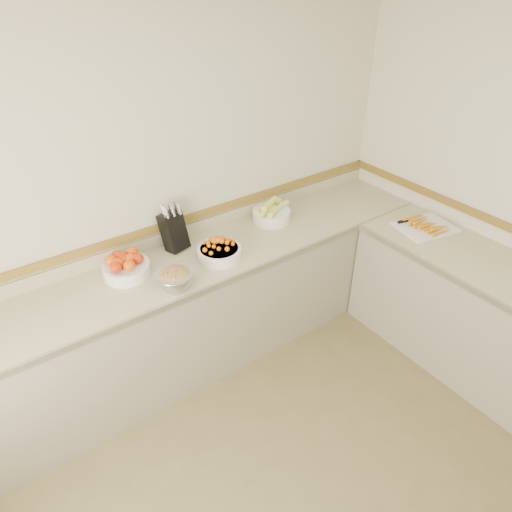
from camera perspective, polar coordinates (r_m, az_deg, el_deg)
back_wall at (r=3.24m, az=-11.93°, el=7.62°), size 4.00×0.00×4.00m
counter_back at (r=3.45m, az=-7.97°, el=-7.00°), size 4.00×0.65×1.08m
dishwasher at (r=3.73m, az=28.00°, el=-8.24°), size 0.63×0.60×0.84m
knife_block at (r=3.28m, az=-10.28°, el=3.17°), size 0.19×0.21×0.36m
tomato_bowl at (r=3.12m, az=-15.99°, el=-1.19°), size 0.31×0.31×0.15m
cherry_tomato_bowl at (r=3.18m, az=-4.60°, el=0.68°), size 0.31×0.31×0.17m
corn_bowl at (r=3.63m, az=1.91°, el=5.37°), size 0.33×0.30×0.18m
rhubarb_bowl at (r=2.92m, az=-10.08°, el=-2.78°), size 0.26×0.26×0.14m
cutting_board at (r=3.78m, az=20.46°, el=3.54°), size 0.48×0.41×0.06m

